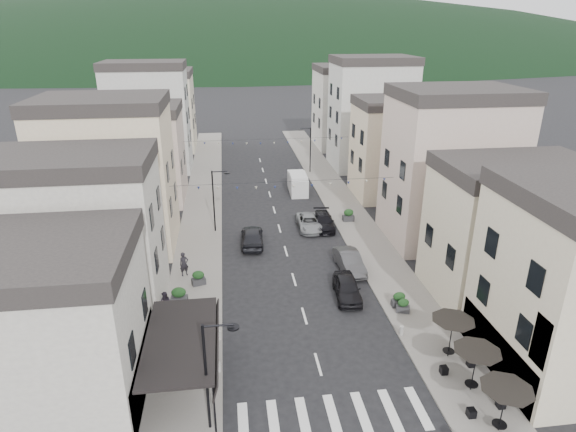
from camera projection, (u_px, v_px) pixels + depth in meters
name	position (u px, v px, depth m)	size (l,w,h in m)	color
sidewalk_left	(203.00, 209.00, 50.84)	(4.00, 76.00, 0.12)	slate
sidewalk_right	(341.00, 203.00, 52.63)	(4.00, 76.00, 0.12)	slate
hill_backdrop	(230.00, 55.00, 298.35)	(640.00, 360.00, 70.00)	black
boutique_building	(13.00, 338.00, 23.57)	(12.00, 8.00, 8.00)	#AEA9A0
boutique_awning	(186.00, 340.00, 24.89)	(3.77, 7.50, 3.28)	black
buildings_row_left	(137.00, 142.00, 53.04)	(10.20, 54.16, 14.00)	#AEA9A0
buildings_row_right	(394.00, 136.00, 55.36)	(10.20, 54.16, 14.50)	beige
cafe_terrace	(477.00, 355.00, 24.93)	(2.50, 8.10, 2.53)	black
streetlamp_left_near	(212.00, 367.00, 22.08)	(1.70, 0.56, 6.00)	black
streetlamp_left_far	(216.00, 195.00, 44.16)	(1.70, 0.56, 6.00)	black
streetlamp_right_far	(308.00, 145.00, 62.11)	(1.70, 0.56, 6.00)	black
bollards	(320.00, 364.00, 27.22)	(11.66, 10.26, 0.60)	gray
bunting_near	(284.00, 186.00, 40.45)	(19.00, 0.28, 0.62)	black
bunting_far	(267.00, 142.00, 55.17)	(19.00, 0.28, 0.62)	black
parked_car_a	(347.00, 288.00, 34.41)	(1.73, 4.31, 1.47)	black
parked_car_b	(350.00, 262.00, 38.21)	(1.59, 4.55, 1.50)	#37373A
parked_car_c	(309.00, 223.00, 45.93)	(2.13, 4.63, 1.29)	gray
parked_car_d	(324.00, 221.00, 46.14)	(1.85, 4.56, 1.32)	black
parked_car_e	(252.00, 236.00, 42.53)	(1.93, 4.80, 1.63)	black
delivery_van	(298.00, 183.00, 55.71)	(2.07, 4.93, 2.34)	silver
pedestrian_a	(184.00, 264.00, 37.07)	(0.70, 0.46, 1.93)	black
pedestrian_b	(166.00, 304.00, 32.06)	(0.83, 0.64, 1.70)	black
planter_la	(179.00, 296.00, 33.38)	(1.19, 0.71, 1.29)	#313133
planter_lb	(198.00, 278.00, 35.91)	(1.13, 0.83, 1.13)	#2C2B2E
planter_ra	(403.00, 306.00, 32.51)	(1.00, 0.73, 1.00)	#2F2F32
planter_rb	(399.00, 300.00, 33.14)	(0.98, 0.55, 1.09)	#303032
planter_rc	(348.00, 215.00, 47.51)	(1.11, 0.63, 1.24)	#2D2D30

